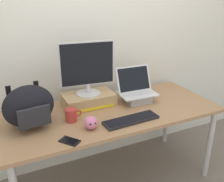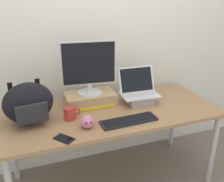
# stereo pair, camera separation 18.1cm
# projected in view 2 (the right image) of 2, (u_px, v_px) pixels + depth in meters

# --- Properties ---
(ground_plane) EXTENTS (20.00, 20.00, 0.00)m
(ground_plane) POSITION_uv_depth(u_px,v_px,m) (112.00, 179.00, 2.43)
(ground_plane) COLOR #70665B
(back_wall) EXTENTS (7.00, 0.10, 2.60)m
(back_wall) POSITION_uv_depth(u_px,v_px,m) (94.00, 36.00, 2.38)
(back_wall) COLOR silver
(back_wall) RESTS_ON ground
(desk) EXTENTS (1.83, 0.78, 0.74)m
(desk) POSITION_uv_depth(u_px,v_px,m) (112.00, 117.00, 2.18)
(desk) COLOR #99704C
(desk) RESTS_ON ground
(toner_box_yellow) EXTENTS (0.44, 0.26, 0.11)m
(toner_box_yellow) POSITION_uv_depth(u_px,v_px,m) (90.00, 99.00, 2.26)
(toner_box_yellow) COLOR tan
(toner_box_yellow) RESTS_ON desk
(desktop_monitor) EXTENTS (0.47, 0.21, 0.47)m
(desktop_monitor) POSITION_uv_depth(u_px,v_px,m) (89.00, 67.00, 2.15)
(desktop_monitor) COLOR silver
(desktop_monitor) RESTS_ON toner_box_yellow
(open_laptop) EXTENTS (0.34, 0.26, 0.31)m
(open_laptop) POSITION_uv_depth(u_px,v_px,m) (139.00, 95.00, 2.30)
(open_laptop) COLOR #ADADB2
(open_laptop) RESTS_ON desk
(external_keyboard) EXTENTS (0.46, 0.15, 0.02)m
(external_keyboard) POSITION_uv_depth(u_px,v_px,m) (129.00, 121.00, 1.97)
(external_keyboard) COLOR black
(external_keyboard) RESTS_ON desk
(messenger_backpack) EXTENTS (0.40, 0.32, 0.32)m
(messenger_backpack) POSITION_uv_depth(u_px,v_px,m) (28.00, 103.00, 1.91)
(messenger_backpack) COLOR black
(messenger_backpack) RESTS_ON desk
(coffee_mug) EXTENTS (0.13, 0.09, 0.10)m
(coffee_mug) POSITION_uv_depth(u_px,v_px,m) (70.00, 113.00, 2.00)
(coffee_mug) COLOR #B2332D
(coffee_mug) RESTS_ON desk
(cell_phone) EXTENTS (0.14, 0.16, 0.01)m
(cell_phone) POSITION_uv_depth(u_px,v_px,m) (64.00, 139.00, 1.74)
(cell_phone) COLOR black
(cell_phone) RESTS_ON desk
(plush_toy) EXTENTS (0.10, 0.10, 0.10)m
(plush_toy) POSITION_uv_depth(u_px,v_px,m) (87.00, 122.00, 1.87)
(plush_toy) COLOR #CC7099
(plush_toy) RESTS_ON desk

